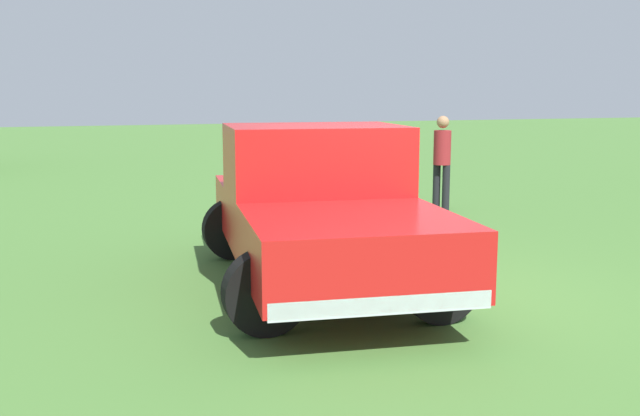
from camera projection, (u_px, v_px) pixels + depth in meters
The scene contains 3 objects.
ground_plane at pixel (406, 291), 8.16m from camera, with size 80.00×80.00×0.00m, color #477533.
pickup_truck at pixel (318, 203), 8.35m from camera, with size 2.82×5.07×1.82m.
person_bystander at pixel (442, 157), 13.51m from camera, with size 0.44×0.44×1.74m.
Camera 1 is at (3.45, 7.17, 2.23)m, focal length 41.04 mm.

